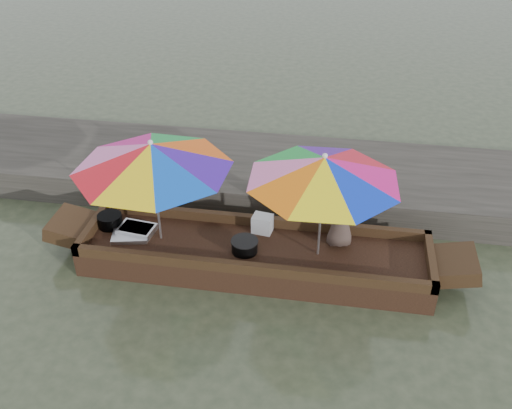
% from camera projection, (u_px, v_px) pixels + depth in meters
% --- Properties ---
extents(water, '(80.00, 80.00, 0.00)m').
position_uv_depth(water, '(255.00, 267.00, 8.12)').
color(water, '#333B28').
rests_on(water, ground).
extents(dock, '(22.00, 2.20, 0.50)m').
position_uv_depth(dock, '(276.00, 175.00, 9.80)').
color(dock, '#2D2B26').
rests_on(dock, ground).
extents(boat_hull, '(4.85, 1.20, 0.35)m').
position_uv_depth(boat_hull, '(255.00, 257.00, 8.03)').
color(boat_hull, black).
rests_on(boat_hull, water).
extents(cooking_pot, '(0.35, 0.35, 0.19)m').
position_uv_depth(cooking_pot, '(110.00, 220.00, 8.32)').
color(cooking_pot, black).
rests_on(cooking_pot, boat_hull).
extents(tray_crayfish, '(0.55, 0.41, 0.09)m').
position_uv_depth(tray_crayfish, '(137.00, 230.00, 8.21)').
color(tray_crayfish, silver).
rests_on(tray_crayfish, boat_hull).
extents(tray_scallop, '(0.57, 0.45, 0.06)m').
position_uv_depth(tray_scallop, '(130.00, 236.00, 8.11)').
color(tray_scallop, silver).
rests_on(tray_scallop, boat_hull).
extents(charcoal_grill, '(0.36, 0.36, 0.17)m').
position_uv_depth(charcoal_grill, '(245.00, 246.00, 7.81)').
color(charcoal_grill, black).
rests_on(charcoal_grill, boat_hull).
extents(supply_bag, '(0.31, 0.26, 0.26)m').
position_uv_depth(supply_bag, '(263.00, 224.00, 8.19)').
color(supply_bag, silver).
rests_on(supply_bag, boat_hull).
extents(vendor, '(0.51, 0.38, 0.96)m').
position_uv_depth(vendor, '(341.00, 215.00, 7.74)').
color(vendor, '#493931').
rests_on(vendor, boat_hull).
extents(umbrella_bow, '(2.74, 2.74, 1.55)m').
position_uv_depth(umbrella_bow, '(156.00, 192.00, 7.69)').
color(umbrella_bow, '#FF590C').
rests_on(umbrella_bow, boat_hull).
extents(umbrella_stern, '(2.58, 2.58, 1.55)m').
position_uv_depth(umbrella_stern, '(321.00, 207.00, 7.39)').
color(umbrella_stern, '#E5147D').
rests_on(umbrella_stern, boat_hull).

